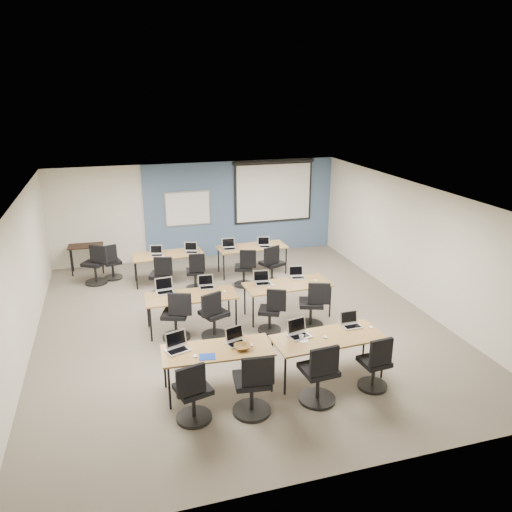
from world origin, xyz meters
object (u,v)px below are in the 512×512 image
object	(u,v)px
training_table_back_left	(168,256)
task_chair_10	(245,271)
training_table_front_left	(217,352)
laptop_0	(177,346)
laptop_4	(165,289)
laptop_9	(191,250)
projector_screen	(274,188)
task_chair_11	(272,268)
training_table_mid_right	(288,286)
task_chair_3	(375,367)
task_chair_5	(214,319)
task_chair_9	(196,275)
task_chair_6	(271,314)
laptop_2	(298,332)
task_chair_2	(319,378)
utility_table	(86,249)
whiteboard	(188,209)
laptop_1	(236,339)
laptop_5	(206,284)
task_chair_1	(253,389)
task_chair_0	(193,397)
task_chair_4	(177,319)
laptop_8	(157,253)
training_table_front_right	(328,339)
spare_chair_a	(112,265)
laptop_11	(264,244)
task_chair_8	(161,279)
spare_chair_b	(96,267)
training_table_mid_left	(191,297)
laptop_7	(297,275)
task_chair_7	(313,308)
laptop_6	(262,280)

from	to	relation	value
training_table_back_left	task_chair_10	bearing A→B (deg)	-28.33
training_table_front_left	laptop_0	size ratio (longest dim) A/B	4.93
laptop_4	laptop_9	bearing A→B (deg)	63.54
projector_screen	task_chair_11	world-z (taller)	projector_screen
training_table_mid_right	task_chair_3	xyz separation A→B (m)	(0.42, -2.98, -0.29)
task_chair_10	task_chair_5	bearing A→B (deg)	-100.72
task_chair_9	projector_screen	bearing A→B (deg)	48.55
task_chair_6	laptop_2	bearing A→B (deg)	-67.19
task_chair_2	utility_table	distance (m)	7.89
whiteboard	laptop_1	world-z (taller)	whiteboard
training_table_mid_right	laptop_9	bearing A→B (deg)	118.60
task_chair_2	laptop_5	bearing A→B (deg)	103.15
laptop_9	utility_table	bearing A→B (deg)	170.75
projector_screen	task_chair_6	xyz separation A→B (m)	(-1.68, -4.97, -1.49)
laptop_5	task_chair_6	bearing A→B (deg)	-35.51
training_table_mid_right	task_chair_1	bearing A→B (deg)	-120.15
laptop_5	task_chair_6	size ratio (longest dim) A/B	0.33
training_table_back_left	laptop_9	distance (m)	0.59
task_chair_0	task_chair_4	distance (m)	2.59
task_chair_6	task_chair_10	size ratio (longest dim) A/B	0.99
training_table_mid_right	task_chair_2	size ratio (longest dim) A/B	1.73
task_chair_11	laptop_8	bearing A→B (deg)	139.81
projector_screen	training_table_front_right	xyz separation A→B (m)	(-1.28, -6.75, -1.20)
projector_screen	training_table_front_left	size ratio (longest dim) A/B	1.38
training_table_front_right	spare_chair_a	world-z (taller)	spare_chair_a
laptop_0	laptop_11	xyz separation A→B (m)	(2.92, 4.72, -0.01)
task_chair_4	laptop_5	size ratio (longest dim) A/B	3.21
training_table_front_left	laptop_2	distance (m)	1.40
task_chair_8	spare_chair_b	xyz separation A→B (m)	(-1.46, 1.20, 0.02)
training_table_front_right	laptop_4	xyz separation A→B (m)	(-2.37, 2.70, 0.11)
training_table_mid_left	training_table_front_right	bearing A→B (deg)	-49.92
task_chair_0	laptop_8	xyz separation A→B (m)	(0.08, 5.67, 0.37)
laptop_2	laptop_8	world-z (taller)	laptop_2
task_chair_9	training_table_mid_right	bearing A→B (deg)	-43.24
laptop_7	projector_screen	bearing A→B (deg)	88.24
laptop_7	task_chair_7	bearing A→B (deg)	-81.53
task_chair_1	laptop_5	xyz separation A→B (m)	(-0.03, 3.37, 0.35)
task_chair_2	laptop_8	xyz separation A→B (m)	(-1.85, 5.76, 0.35)
laptop_4	laptop_6	xyz separation A→B (m)	(2.03, -0.12, -0.00)
laptop_4	utility_table	world-z (taller)	laptop_4
laptop_0	utility_table	distance (m)	6.27
task_chair_8	laptop_11	world-z (taller)	task_chair_8
task_chair_2	utility_table	world-z (taller)	task_chair_2
laptop_11	spare_chair_b	size ratio (longest dim) A/B	0.30
projector_screen	task_chair_9	distance (m)	3.92
laptop_7	utility_table	bearing A→B (deg)	149.90
projector_screen	training_table_mid_left	world-z (taller)	projector_screen
laptop_4	task_chair_8	bearing A→B (deg)	82.08
training_table_mid_left	laptop_11	xyz separation A→B (m)	(2.36, 2.64, 0.10)
laptop_0	laptop_6	world-z (taller)	laptop_0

